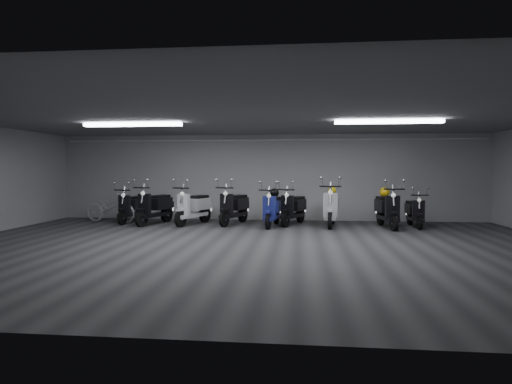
# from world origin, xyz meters

# --- Properties ---
(floor) EXTENTS (14.00, 10.00, 0.01)m
(floor) POSITION_xyz_m (0.00, 0.00, -0.01)
(floor) COLOR #323234
(floor) RESTS_ON ground
(ceiling) EXTENTS (14.00, 10.00, 0.01)m
(ceiling) POSITION_xyz_m (0.00, 0.00, 2.80)
(ceiling) COLOR slate
(ceiling) RESTS_ON ground
(back_wall) EXTENTS (14.00, 0.01, 2.80)m
(back_wall) POSITION_xyz_m (0.00, 5.00, 1.40)
(back_wall) COLOR #A4A4A7
(back_wall) RESTS_ON ground
(front_wall) EXTENTS (14.00, 0.01, 2.80)m
(front_wall) POSITION_xyz_m (0.00, -5.00, 1.40)
(front_wall) COLOR #A4A4A7
(front_wall) RESTS_ON ground
(fluor_strip_left) EXTENTS (2.40, 0.18, 0.08)m
(fluor_strip_left) POSITION_xyz_m (-3.00, 1.00, 2.74)
(fluor_strip_left) COLOR white
(fluor_strip_left) RESTS_ON ceiling
(fluor_strip_right) EXTENTS (2.40, 0.18, 0.08)m
(fluor_strip_right) POSITION_xyz_m (3.00, 1.00, 2.74)
(fluor_strip_right) COLOR white
(fluor_strip_right) RESTS_ON ceiling
(conduit) EXTENTS (13.60, 0.05, 0.05)m
(conduit) POSITION_xyz_m (0.00, 4.92, 2.62)
(conduit) COLOR white
(conduit) RESTS_ON back_wall
(scooter_0) EXTENTS (0.76, 1.80, 1.30)m
(scooter_0) POSITION_xyz_m (-4.20, 3.82, 0.65)
(scooter_0) COLOR black
(scooter_0) RESTS_ON floor
(scooter_1) EXTENTS (1.15, 2.00, 1.41)m
(scooter_1) POSITION_xyz_m (-3.35, 3.46, 0.70)
(scooter_1) COLOR black
(scooter_1) RESTS_ON floor
(scooter_2) EXTENTS (1.26, 1.98, 1.40)m
(scooter_2) POSITION_xyz_m (-2.17, 3.54, 0.70)
(scooter_2) COLOR white
(scooter_2) RESTS_ON floor
(scooter_3) EXTENTS (1.17, 1.99, 1.41)m
(scooter_3) POSITION_xyz_m (-0.96, 3.69, 0.70)
(scooter_3) COLOR black
(scooter_3) RESTS_ON floor
(scooter_4) EXTENTS (0.85, 1.88, 1.35)m
(scooter_4) POSITION_xyz_m (0.23, 3.35, 0.68)
(scooter_4) COLOR navy
(scooter_4) RESTS_ON floor
(scooter_5) EXTENTS (1.21, 1.89, 1.34)m
(scooter_5) POSITION_xyz_m (0.82, 3.82, 0.67)
(scooter_5) COLOR black
(scooter_5) RESTS_ON floor
(scooter_6) EXTENTS (0.91, 2.06, 1.48)m
(scooter_6) POSITION_xyz_m (1.93, 3.54, 0.74)
(scooter_6) COLOR #BBBABF
(scooter_6) RESTS_ON floor
(scooter_7) EXTENTS (0.80, 1.94, 1.40)m
(scooter_7) POSITION_xyz_m (3.47, 3.35, 0.70)
(scooter_7) COLOR black
(scooter_7) RESTS_ON floor
(scooter_8) EXTENTS (0.55, 1.60, 1.19)m
(scooter_8) POSITION_xyz_m (4.30, 3.62, 0.59)
(scooter_8) COLOR black
(scooter_8) RESTS_ON floor
(bicycle) EXTENTS (1.87, 1.03, 1.15)m
(bicycle) POSITION_xyz_m (-4.90, 3.86, 0.57)
(bicycle) COLOR silver
(bicycle) RESTS_ON floor
(helmet_0) EXTENTS (0.27, 0.27, 0.27)m
(helmet_0) POSITION_xyz_m (0.27, 3.60, 0.97)
(helmet_0) COLOR black
(helmet_0) RESTS_ON scooter_4
(helmet_1) EXTENTS (0.28, 0.28, 0.28)m
(helmet_1) POSITION_xyz_m (3.45, 3.62, 1.01)
(helmet_1) COLOR gold
(helmet_1) RESTS_ON scooter_7
(helmet_2) EXTENTS (0.24, 0.24, 0.24)m
(helmet_2) POSITION_xyz_m (1.96, 3.82, 1.04)
(helmet_2) COLOR gold
(helmet_2) RESTS_ON scooter_6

